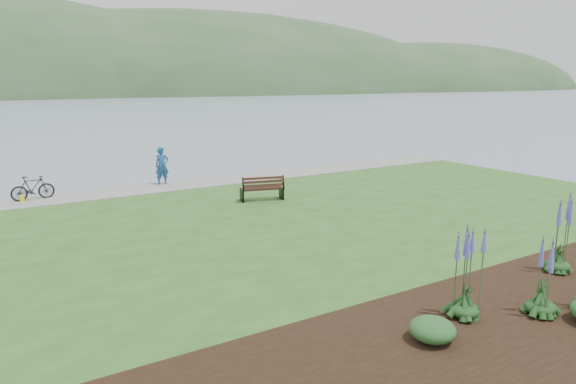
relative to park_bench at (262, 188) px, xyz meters
The scene contains 13 objects.
ground 3.42m from the park_bench, 137.61° to the right, with size 600.00×600.00×0.00m, color gray.
lawn 4.93m from the park_bench, 119.97° to the right, with size 34.00×20.00×0.40m, color #2B5C20.
shoreline_path 5.30m from the park_bench, 117.49° to the left, with size 34.00×2.20×0.03m, color gray.
garden_bed 12.05m from the park_bench, 87.30° to the right, with size 24.00×4.40×0.04m, color black.
far_hillside 168.70m from the park_bench, 84.02° to the left, with size 580.00×80.00×38.00m, color #31512E, non-canonical shape.
park_bench is the anchor object (origin of this frame).
person 5.81m from the park_bench, 114.82° to the left, with size 0.75×0.52×2.08m, color navy.
bicycle_b 9.36m from the park_bench, 147.87° to the left, with size 1.66×0.48×1.00m, color black.
pannier 9.65m from the park_bench, 150.16° to the left, with size 0.17×0.26×0.28m, color yellow.
echium_1 11.23m from the park_bench, 76.99° to the right, with size 0.62×0.62×2.28m.
echium_4 11.54m from the park_bench, 97.79° to the right, with size 0.62×0.62×2.33m.
echium_5 12.16m from the park_bench, 90.51° to the right, with size 0.62×0.62×1.83m.
shrub_0 12.12m from the park_bench, 103.62° to the right, with size 0.87×0.87×0.43m, color #1E4C21.
Camera 1 is at (-7.29, -15.62, 5.19)m, focal length 32.00 mm.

